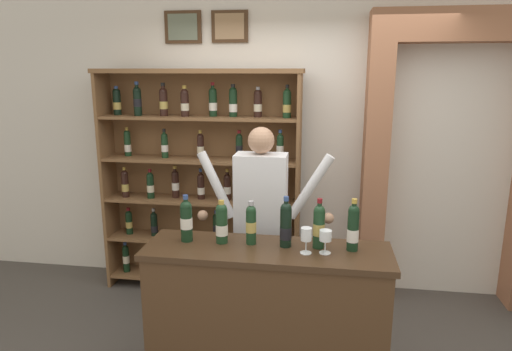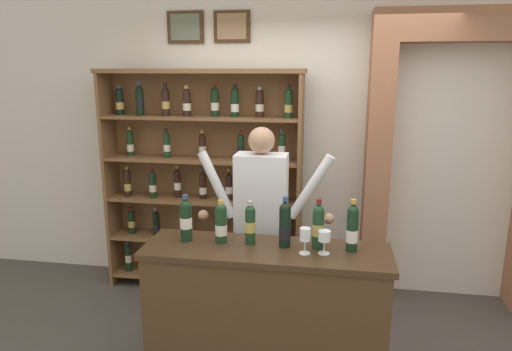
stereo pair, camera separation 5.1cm
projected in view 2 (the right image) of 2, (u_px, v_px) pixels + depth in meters
The scene contains 13 objects.
back_wall at pixel (302, 118), 4.26m from camera, with size 12.00×0.19×3.25m.
wine_shelf at pixel (203, 176), 4.23m from camera, with size 1.87×0.33×2.08m.
archway_doorway at pixel (454, 147), 3.96m from camera, with size 1.52×0.45×2.56m.
tasting_counter at pixel (266, 317), 2.99m from camera, with size 1.58×0.48×0.96m.
shopkeeper at pixel (261, 213), 3.39m from camera, with size 1.03×0.22×1.67m.
tasting_bottle_super_tuscan at pixel (186, 219), 2.99m from camera, with size 0.08×0.08×0.32m.
tasting_bottle_bianco at pixel (221, 223), 2.95m from camera, with size 0.08×0.08×0.29m.
tasting_bottle_brunello at pixel (250, 223), 2.93m from camera, with size 0.07×0.07×0.29m.
tasting_bottle_grappa at pixel (285, 225), 2.88m from camera, with size 0.08×0.08×0.33m.
tasting_bottle_chianti at pixel (318, 226), 2.86m from camera, with size 0.08×0.08×0.33m.
tasting_bottle_riserva at pixel (352, 228), 2.81m from camera, with size 0.07×0.07×0.34m.
wine_glass_left at pixel (324, 237), 2.78m from camera, with size 0.08×0.08×0.15m.
wine_glass_center at pixel (305, 236), 2.78m from camera, with size 0.07×0.07×0.17m.
Camera 2 is at (0.29, -2.67, 2.07)m, focal length 31.82 mm.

